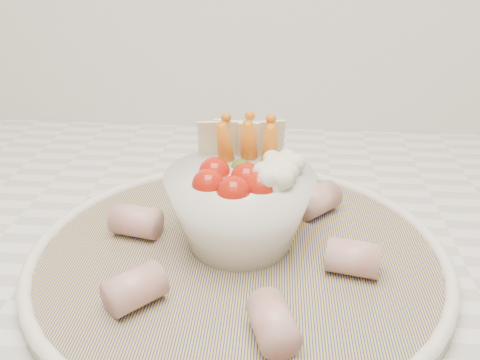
{
  "coord_description": "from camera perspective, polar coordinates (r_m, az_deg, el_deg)",
  "views": [
    {
      "loc": [
        0.0,
        0.97,
        1.2
      ],
      "look_at": [
        -0.04,
        1.4,
        1.0
      ],
      "focal_mm": 40.0,
      "sensor_mm": 36.0,
      "label": 1
    }
  ],
  "objects": [
    {
      "name": "serving_platter",
      "position": [
        0.49,
        -0.15,
        -8.14
      ],
      "size": [
        0.39,
        0.39,
        0.02
      ],
      "color": "navy",
      "rests_on": "kitchen_counter"
    },
    {
      "name": "cured_meat_rolls",
      "position": [
        0.48,
        -0.16,
        -6.24
      ],
      "size": [
        0.25,
        0.27,
        0.03
      ],
      "color": "#A64E4C",
      "rests_on": "serving_platter"
    },
    {
      "name": "veggie_bowl",
      "position": [
        0.48,
        0.15,
        -2.48
      ],
      "size": [
        0.13,
        0.13,
        0.11
      ],
      "color": "white",
      "rests_on": "serving_platter"
    }
  ]
}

